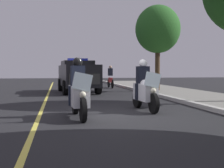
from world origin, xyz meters
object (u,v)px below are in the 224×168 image
Objects in this scene: police_suv at (78,75)px; police_motorcycle_lead_left at (79,93)px; police_motorcycle_lead_right at (145,90)px; tree_far_back at (158,30)px; cyclist_background at (110,77)px.

police_motorcycle_lead_left is at bearing -3.73° from police_suv.
tree_far_back reaches higher than police_motorcycle_lead_right.
police_suv is at bearing -33.76° from cyclist_background.
police_suv is (-8.16, -1.68, 0.37)m from police_motorcycle_lead_right.
police_suv is 4.89m from cyclist_background.
police_suv is 2.86× the size of cyclist_background.
police_motorcycle_lead_left is 2.52m from police_motorcycle_lead_right.
tree_far_back is (-9.25, 5.60, 3.19)m from police_motorcycle_lead_left.
police_motorcycle_lead_left is 11.27m from tree_far_back.
police_motorcycle_lead_left is at bearing -14.01° from cyclist_background.
cyclist_background is at bearing -150.64° from tree_far_back.
tree_far_back is at bearing 29.36° from cyclist_background.
police_motorcycle_lead_right is at bearing -4.86° from cyclist_background.
cyclist_background is at bearing 165.99° from police_motorcycle_lead_left.
police_motorcycle_lead_left is at bearing -64.59° from police_motorcycle_lead_right.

